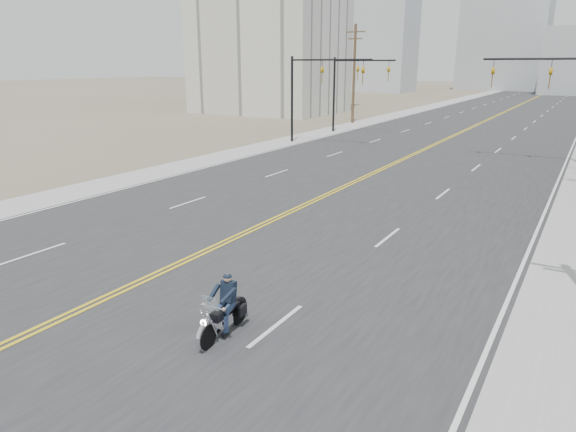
% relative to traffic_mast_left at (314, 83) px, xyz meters
% --- Properties ---
extents(ground_plane, '(400.00, 400.00, 0.00)m').
position_rel_traffic_mast_left_xyz_m(ground_plane, '(8.98, -32.00, -4.94)').
color(ground_plane, '#776D56').
rests_on(ground_plane, ground).
extents(road, '(20.00, 200.00, 0.01)m').
position_rel_traffic_mast_left_xyz_m(road, '(8.98, 38.00, -4.93)').
color(road, '#303033').
rests_on(road, ground).
extents(sidewalk_left, '(3.00, 200.00, 0.01)m').
position_rel_traffic_mast_left_xyz_m(sidewalk_left, '(-2.52, 38.00, -4.93)').
color(sidewalk_left, '#A5A5A0').
rests_on(sidewalk_left, ground).
extents(traffic_mast_left, '(7.10, 0.26, 7.00)m').
position_rel_traffic_mast_left_xyz_m(traffic_mast_left, '(0.00, 0.00, 0.00)').
color(traffic_mast_left, black).
rests_on(traffic_mast_left, ground).
extents(traffic_mast_right, '(7.10, 0.26, 7.00)m').
position_rel_traffic_mast_left_xyz_m(traffic_mast_right, '(17.95, 0.00, 0.00)').
color(traffic_mast_right, black).
rests_on(traffic_mast_right, ground).
extents(traffic_mast_far, '(6.10, 0.26, 7.00)m').
position_rel_traffic_mast_left_xyz_m(traffic_mast_far, '(-0.33, 8.00, -0.06)').
color(traffic_mast_far, black).
rests_on(traffic_mast_far, ground).
extents(utility_pole_left, '(2.20, 0.30, 10.50)m').
position_rel_traffic_mast_left_xyz_m(utility_pole_left, '(-3.52, 16.00, 0.54)').
color(utility_pole_left, brown).
rests_on(utility_pole_left, ground).
extents(haze_bldg_a, '(14.00, 12.00, 22.00)m').
position_rel_traffic_mast_left_xyz_m(haze_bldg_a, '(-26.02, 83.00, 6.06)').
color(haze_bldg_a, '#B7BCC6').
rests_on(haze_bldg_a, ground).
extents(haze_bldg_d, '(20.00, 15.00, 26.00)m').
position_rel_traffic_mast_left_xyz_m(haze_bldg_d, '(-3.02, 108.00, 8.06)').
color(haze_bldg_d, '#ADB2B7').
rests_on(haze_bldg_d, ground).
extents(haze_bldg_f, '(12.00, 12.00, 16.00)m').
position_rel_traffic_mast_left_xyz_m(haze_bldg_f, '(-41.02, 98.00, 3.06)').
color(haze_bldg_f, '#ADB2B7').
rests_on(haze_bldg_f, ground).
extents(motorcyclist, '(1.00, 2.01, 1.52)m').
position_rel_traffic_mast_left_xyz_m(motorcyclist, '(13.11, -29.04, -4.18)').
color(motorcyclist, black).
rests_on(motorcyclist, ground).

